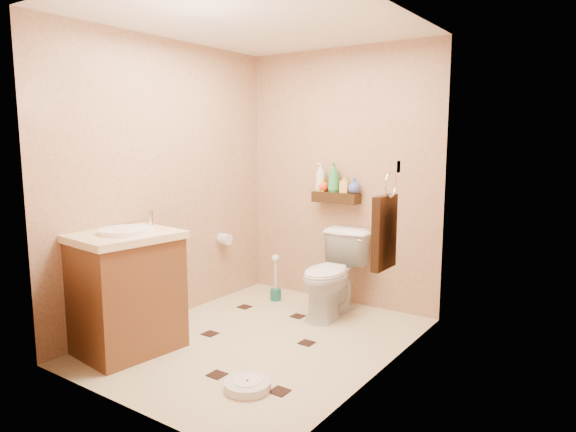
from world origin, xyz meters
The scene contains 20 objects.
ground centered at (0.00, 0.00, 0.00)m, with size 2.50×2.50×0.00m, color beige.
wall_back centered at (0.00, 1.25, 1.20)m, with size 2.00×0.04×2.40m, color tan.
wall_front centered at (0.00, -1.25, 1.20)m, with size 2.00×0.04×2.40m, color tan.
wall_left centered at (-1.00, 0.00, 1.20)m, with size 0.04×2.50×2.40m, color tan.
wall_right centered at (1.00, 0.00, 1.20)m, with size 0.04×2.50×2.40m, color tan.
ceiling centered at (0.00, 0.00, 2.40)m, with size 2.00×2.50×0.02m, color white.
wall_shelf centered at (0.00, 1.17, 1.02)m, with size 0.46×0.14×0.10m, color #35220E.
floor_accents centered at (0.00, -0.01, 0.00)m, with size 1.33×1.37×0.01m.
toilet centered at (0.16, 0.83, 0.37)m, with size 0.42×0.73×0.75m, color white.
vanity centered at (-0.70, -0.70, 0.46)m, with size 0.68×0.79×1.03m.
bathroom_scale centered at (0.42, -0.68, 0.03)m, with size 0.37×0.37×0.06m.
toilet_brush centered at (-0.50, 0.89, 0.16)m, with size 0.10×0.10×0.46m.
towel_ring centered at (0.91, 0.25, 0.95)m, with size 0.12×0.30×0.76m.
toilet_paper centered at (-0.94, 0.65, 0.60)m, with size 0.12×0.11×0.12m.
bottle_a centered at (-0.17, 1.17, 1.21)m, with size 0.10×0.10×0.27m, color silver.
bottle_b centered at (-0.16, 1.17, 1.16)m, with size 0.08×0.08×0.18m, color gold.
bottle_c centered at (-0.14, 1.17, 1.14)m, with size 0.11×0.11×0.14m, color #F6411C.
bottle_d centered at (-0.03, 1.17, 1.21)m, with size 0.11×0.11×0.28m, color green.
bottle_e centered at (0.09, 1.17, 1.15)m, with size 0.08×0.08×0.17m, color #E8B44D.
bottle_f centered at (0.19, 1.17, 1.14)m, with size 0.12×0.12×0.15m, color #4457AB.
Camera 1 is at (2.37, -3.03, 1.57)m, focal length 32.00 mm.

